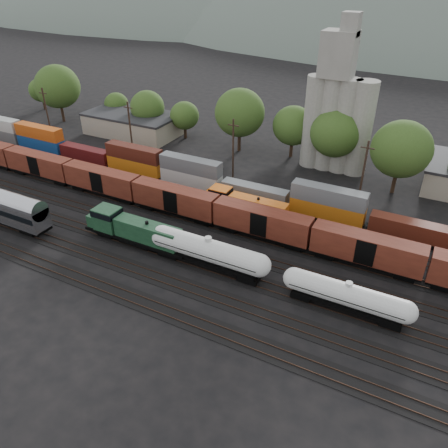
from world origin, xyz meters
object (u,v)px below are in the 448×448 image
at_px(grain_silo, 337,114).
at_px(green_locomotive, 131,229).
at_px(orange_locomotive, 243,204).
at_px(tank_car_a, 208,251).

bearing_deg(grain_silo, green_locomotive, -114.40).
bearing_deg(green_locomotive, orange_locomotive, 53.53).
bearing_deg(orange_locomotive, tank_car_a, -82.34).
bearing_deg(grain_silo, tank_car_a, -97.64).
xyz_separation_m(tank_car_a, orange_locomotive, (-2.02, 15.00, -0.48)).
height_order(green_locomotive, orange_locomotive, green_locomotive).
height_order(tank_car_a, orange_locomotive, tank_car_a).
bearing_deg(green_locomotive, grain_silo, 65.60).
relative_size(green_locomotive, grain_silo, 0.60).
bearing_deg(grain_silo, orange_locomotive, -106.12).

